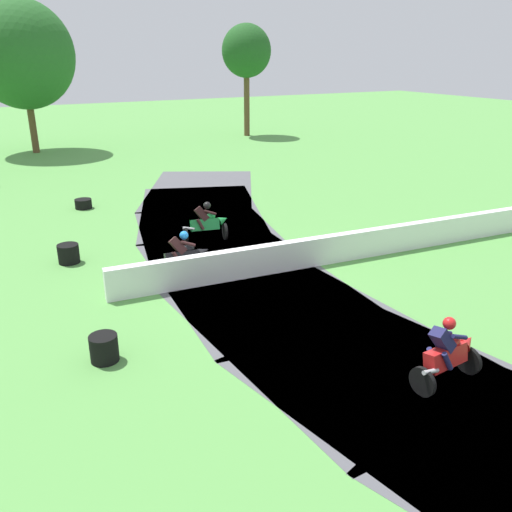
# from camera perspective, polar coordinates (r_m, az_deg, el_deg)

# --- Properties ---
(ground_plane) EXTENTS (120.00, 120.00, 0.00)m
(ground_plane) POSITION_cam_1_polar(r_m,az_deg,el_deg) (15.92, -1.27, -2.25)
(ground_plane) COLOR #569947
(track_asphalt) EXTENTS (9.71, 31.11, 0.01)m
(track_asphalt) POSITION_cam_1_polar(r_m,az_deg,el_deg) (16.31, 2.12, -1.65)
(track_asphalt) COLOR #515156
(track_asphalt) RESTS_ON ground
(safety_barrier) EXTENTS (18.82, 1.62, 0.90)m
(safety_barrier) POSITION_cam_1_polar(r_m,az_deg,el_deg) (18.37, 14.47, 1.80)
(safety_barrier) COLOR white
(safety_barrier) RESTS_ON ground
(motorcycle_lead_green) EXTENTS (1.72, 1.04, 1.43)m
(motorcycle_lead_green) POSITION_cam_1_polar(r_m,az_deg,el_deg) (18.94, -5.26, 3.56)
(motorcycle_lead_green) COLOR black
(motorcycle_lead_green) RESTS_ON ground
(motorcycle_chase_black) EXTENTS (1.71, 0.96, 1.42)m
(motorcycle_chase_black) POSITION_cam_1_polar(r_m,az_deg,el_deg) (15.94, -7.64, 0.03)
(motorcycle_chase_black) COLOR black
(motorcycle_chase_black) RESTS_ON ground
(motorcycle_trailing_red) EXTENTS (1.68, 0.84, 1.43)m
(motorcycle_trailing_red) POSITION_cam_1_polar(r_m,az_deg,el_deg) (11.50, 19.76, -9.65)
(motorcycle_trailing_red) COLOR black
(motorcycle_trailing_red) RESTS_ON ground
(tire_stack_near) EXTENTS (0.70, 0.70, 0.40)m
(tire_stack_near) POSITION_cam_1_polar(r_m,az_deg,el_deg) (24.06, -17.89, 5.31)
(tire_stack_near) COLOR black
(tire_stack_near) RESTS_ON ground
(tire_stack_mid_a) EXTENTS (0.66, 0.66, 0.60)m
(tire_stack_mid_a) POSITION_cam_1_polar(r_m,az_deg,el_deg) (17.90, -19.32, 0.24)
(tire_stack_mid_a) COLOR black
(tire_stack_mid_a) RESTS_ON ground
(tire_stack_mid_b) EXTENTS (0.61, 0.61, 0.60)m
(tire_stack_mid_b) POSITION_cam_1_polar(r_m,az_deg,el_deg) (12.13, -15.87, -9.41)
(tire_stack_mid_b) COLOR black
(tire_stack_mid_b) RESTS_ON ground
(tree_far_left) EXTENTS (3.72, 3.72, 8.27)m
(tree_far_left) POSITION_cam_1_polar(r_m,az_deg,el_deg) (43.27, -1.02, 20.92)
(tree_far_left) COLOR brown
(tree_far_left) RESTS_ON ground
(tree_far_right) EXTENTS (6.34, 6.34, 9.42)m
(tree_far_right) POSITION_cam_1_polar(r_m,az_deg,el_deg) (38.49, -23.61, 19.04)
(tree_far_right) COLOR brown
(tree_far_right) RESTS_ON ground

